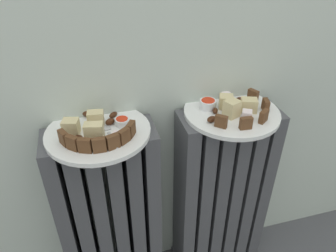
# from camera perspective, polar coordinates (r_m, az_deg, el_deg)

# --- Properties ---
(radiator_left) EXTENTS (0.31, 0.13, 0.66)m
(radiator_left) POSITION_cam_1_polar(r_m,az_deg,el_deg) (1.07, -10.06, -16.24)
(radiator_left) COLOR #47474C
(radiator_left) RESTS_ON ground_plane
(radiator_right) EXTENTS (0.31, 0.13, 0.66)m
(radiator_right) POSITION_cam_1_polar(r_m,az_deg,el_deg) (1.14, 9.32, -12.48)
(radiator_right) COLOR #47474C
(radiator_right) RESTS_ON ground_plane
(plate_left) EXTENTS (0.27, 0.27, 0.01)m
(plate_left) POSITION_cam_1_polar(r_m,az_deg,el_deg) (0.85, -12.29, -1.04)
(plate_left) COLOR white
(plate_left) RESTS_ON radiator_left
(plate_right) EXTENTS (0.27, 0.27, 0.01)m
(plate_right) POSITION_cam_1_polar(r_m,az_deg,el_deg) (0.93, 11.21, 2.39)
(plate_right) COLOR white
(plate_right) RESTS_ON radiator_right
(dark_cake_slice_left_0) EXTENTS (0.03, 0.03, 0.04)m
(dark_cake_slice_left_0) POSITION_cam_1_polar(r_m,az_deg,el_deg) (0.80, -18.04, -2.05)
(dark_cake_slice_left_0) COLOR #56351E
(dark_cake_slice_left_0) RESTS_ON plate_left
(dark_cake_slice_left_1) EXTENTS (0.03, 0.03, 0.04)m
(dark_cake_slice_left_1) POSITION_cam_1_polar(r_m,az_deg,el_deg) (0.78, -16.62, -2.92)
(dark_cake_slice_left_1) COLOR #56351E
(dark_cake_slice_left_1) RESTS_ON plate_left
(dark_cake_slice_left_2) EXTENTS (0.03, 0.02, 0.04)m
(dark_cake_slice_left_2) POSITION_cam_1_polar(r_m,az_deg,el_deg) (0.76, -14.55, -3.38)
(dark_cake_slice_left_2) COLOR #56351E
(dark_cake_slice_left_2) RESTS_ON plate_left
(dark_cake_slice_left_3) EXTENTS (0.03, 0.02, 0.04)m
(dark_cake_slice_left_3) POSITION_cam_1_polar(r_m,az_deg,el_deg) (0.76, -12.13, -3.33)
(dark_cake_slice_left_3) COLOR #56351E
(dark_cake_slice_left_3) RESTS_ON plate_left
(dark_cake_slice_left_4) EXTENTS (0.03, 0.02, 0.04)m
(dark_cake_slice_left_4) POSITION_cam_1_polar(r_m,az_deg,el_deg) (0.76, -9.76, -2.77)
(dark_cake_slice_left_4) COLOR #56351E
(dark_cake_slice_left_4) RESTS_ON plate_left
(dark_cake_slice_left_5) EXTENTS (0.03, 0.03, 0.04)m
(dark_cake_slice_left_5) POSITION_cam_1_polar(r_m,az_deg,el_deg) (0.78, -7.82, -1.80)
(dark_cake_slice_left_5) COLOR #56351E
(dark_cake_slice_left_5) RESTS_ON plate_left
(dark_cake_slice_left_6) EXTENTS (0.03, 0.03, 0.04)m
(dark_cake_slice_left_6) POSITION_cam_1_polar(r_m,az_deg,el_deg) (0.80, -6.59, -0.58)
(dark_cake_slice_left_6) COLOR #56351E
(dark_cake_slice_left_6) RESTS_ON plate_left
(marble_cake_slice_left_0) EXTENTS (0.04, 0.04, 0.04)m
(marble_cake_slice_left_0) POSITION_cam_1_polar(r_m,az_deg,el_deg) (0.86, -12.72, 1.32)
(marble_cake_slice_left_0) COLOR beige
(marble_cake_slice_left_0) RESTS_ON plate_left
(marble_cake_slice_left_1) EXTENTS (0.05, 0.04, 0.05)m
(marble_cake_slice_left_1) POSITION_cam_1_polar(r_m,az_deg,el_deg) (0.80, -13.00, -1.05)
(marble_cake_slice_left_1) COLOR beige
(marble_cake_slice_left_1) RESTS_ON plate_left
(marble_cake_slice_left_2) EXTENTS (0.05, 0.04, 0.04)m
(marble_cake_slice_left_2) POSITION_cam_1_polar(r_m,az_deg,el_deg) (0.84, -16.86, -0.18)
(marble_cake_slice_left_2) COLOR beige
(marble_cake_slice_left_2) RESTS_ON plate_left
(turkish_delight_left_0) EXTENTS (0.03, 0.03, 0.02)m
(turkish_delight_left_0) POSITION_cam_1_polar(r_m,az_deg,el_deg) (0.80, -9.08, -1.65)
(turkish_delight_left_0) COLOR white
(turkish_delight_left_0) RESTS_ON plate_left
(turkish_delight_left_1) EXTENTS (0.02, 0.02, 0.02)m
(turkish_delight_left_1) POSITION_cam_1_polar(r_m,az_deg,el_deg) (0.83, -12.48, -0.40)
(turkish_delight_left_1) COLOR white
(turkish_delight_left_1) RESTS_ON plate_left
(medjool_date_left_0) EXTENTS (0.03, 0.03, 0.02)m
(medjool_date_left_0) POSITION_cam_1_polar(r_m,az_deg,el_deg) (0.91, -14.42, 2.20)
(medjool_date_left_0) COLOR #3D1E0F
(medjool_date_left_0) RESTS_ON plate_left
(medjool_date_left_1) EXTENTS (0.03, 0.03, 0.01)m
(medjool_date_left_1) POSITION_cam_1_polar(r_m,az_deg,el_deg) (0.89, -9.70, 1.97)
(medjool_date_left_1) COLOR #3D1E0F
(medjool_date_left_1) RESTS_ON plate_left
(medjool_date_left_2) EXTENTS (0.03, 0.03, 0.02)m
(medjool_date_left_2) POSITION_cam_1_polar(r_m,az_deg,el_deg) (0.85, -10.27, 0.76)
(medjool_date_left_2) COLOR #3D1E0F
(medjool_date_left_2) RESTS_ON plate_left
(medjool_date_left_3) EXTENTS (0.03, 0.03, 0.02)m
(medjool_date_left_3) POSITION_cam_1_polar(r_m,az_deg,el_deg) (0.81, -15.62, -2.12)
(medjool_date_left_3) COLOR #3D1E0F
(medjool_date_left_3) RESTS_ON plate_left
(jam_bowl_left) EXTENTS (0.04, 0.04, 0.02)m
(jam_bowl_left) POSITION_cam_1_polar(r_m,az_deg,el_deg) (0.85, -8.16, 0.83)
(jam_bowl_left) COLOR white
(jam_bowl_left) RESTS_ON plate_left
(dark_cake_slice_right_0) EXTENTS (0.03, 0.03, 0.03)m
(dark_cake_slice_right_0) POSITION_cam_1_polar(r_m,az_deg,el_deg) (0.84, 9.42, 0.81)
(dark_cake_slice_right_0) COLOR #56351E
(dark_cake_slice_right_0) RESTS_ON plate_right
(dark_cake_slice_right_1) EXTENTS (0.03, 0.02, 0.03)m
(dark_cake_slice_right_1) POSITION_cam_1_polar(r_m,az_deg,el_deg) (0.84, 13.69, 0.49)
(dark_cake_slice_right_1) COLOR #56351E
(dark_cake_slice_right_1) RESTS_ON plate_right
(dark_cake_slice_right_2) EXTENTS (0.03, 0.03, 0.03)m
(dark_cake_slice_right_2) POSITION_cam_1_polar(r_m,az_deg,el_deg) (0.89, 16.64, 1.66)
(dark_cake_slice_right_2) COLOR #56351E
(dark_cake_slice_right_2) RESTS_ON plate_right
(dark_cake_slice_right_3) EXTENTS (0.02, 0.03, 0.03)m
(dark_cake_slice_right_3) POSITION_cam_1_polar(r_m,az_deg,el_deg) (0.94, 16.95, 3.57)
(dark_cake_slice_right_3) COLOR #56351E
(dark_cake_slice_right_3) RESTS_ON plate_right
(dark_cake_slice_right_4) EXTENTS (0.03, 0.03, 0.03)m
(dark_cake_slice_right_4) POSITION_cam_1_polar(r_m,az_deg,el_deg) (0.98, 14.87, 5.31)
(dark_cake_slice_right_4) COLOR #56351E
(dark_cake_slice_right_4) RESTS_ON plate_right
(marble_cake_slice_right_0) EXTENTS (0.05, 0.05, 0.04)m
(marble_cake_slice_right_0) POSITION_cam_1_polar(r_m,az_deg,el_deg) (0.93, 10.26, 4.25)
(marble_cake_slice_right_0) COLOR beige
(marble_cake_slice_right_0) RESTS_ON plate_right
(marble_cake_slice_right_1) EXTENTS (0.05, 0.05, 0.05)m
(marble_cake_slice_right_1) POSITION_cam_1_polar(r_m,az_deg,el_deg) (0.89, 11.26, 3.06)
(marble_cake_slice_right_1) COLOR beige
(marble_cake_slice_right_1) RESTS_ON plate_right
(marble_cake_slice_right_2) EXTENTS (0.05, 0.05, 0.04)m
(marble_cake_slice_right_2) POSITION_cam_1_polar(r_m,az_deg,el_deg) (0.92, 14.16, 3.60)
(marble_cake_slice_right_2) COLOR beige
(marble_cake_slice_right_2) RESTS_ON plate_right
(turkish_delight_right_0) EXTENTS (0.04, 0.04, 0.03)m
(turkish_delight_right_0) POSITION_cam_1_polar(r_m,az_deg,el_deg) (0.89, 13.83, 1.88)
(turkish_delight_right_0) COLOR white
(turkish_delight_right_0) RESTS_ON plate_right
(turkish_delight_right_1) EXTENTS (0.03, 0.03, 0.02)m
(turkish_delight_right_1) POSITION_cam_1_polar(r_m,az_deg,el_deg) (0.92, 12.03, 3.23)
(turkish_delight_right_1) COLOR white
(turkish_delight_right_1) RESTS_ON plate_right
(turkish_delight_right_2) EXTENTS (0.03, 0.03, 0.02)m
(turkish_delight_right_2) POSITION_cam_1_polar(r_m,az_deg,el_deg) (0.98, 10.17, 5.29)
(turkish_delight_right_2) COLOR white
(turkish_delight_right_2) RESTS_ON plate_right
(medjool_date_right_0) EXTENTS (0.02, 0.03, 0.01)m
(medjool_date_right_0) POSITION_cam_1_polar(r_m,az_deg,el_deg) (0.90, 8.39, 2.70)
(medjool_date_right_0) COLOR #3D1E0F
(medjool_date_right_0) RESTS_ON plate_right
(medjool_date_right_1) EXTENTS (0.03, 0.02, 0.01)m
(medjool_date_right_1) POSITION_cam_1_polar(r_m,az_deg,el_deg) (0.97, 12.63, 4.62)
(medjool_date_right_1) COLOR #3D1E0F
(medjool_date_right_1) RESTS_ON plate_right
(medjool_date_right_2) EXTENTS (0.03, 0.03, 0.01)m
(medjool_date_right_2) POSITION_cam_1_polar(r_m,az_deg,el_deg) (0.86, 7.75, 1.21)
(medjool_date_right_2) COLOR #3D1E0F
(medjool_date_right_2) RESTS_ON plate_right
(jam_bowl_right) EXTENTS (0.05, 0.05, 0.03)m
(jam_bowl_right) POSITION_cam_1_polar(r_m,az_deg,el_deg) (0.92, 7.10, 3.95)
(jam_bowl_right) COLOR white
(jam_bowl_right) RESTS_ON plate_right
(fork) EXTENTS (0.03, 0.11, 0.00)m
(fork) POSITION_cam_1_polar(r_m,az_deg,el_deg) (0.82, -10.30, -1.53)
(fork) COLOR #B7B7BC
(fork) RESTS_ON plate_left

